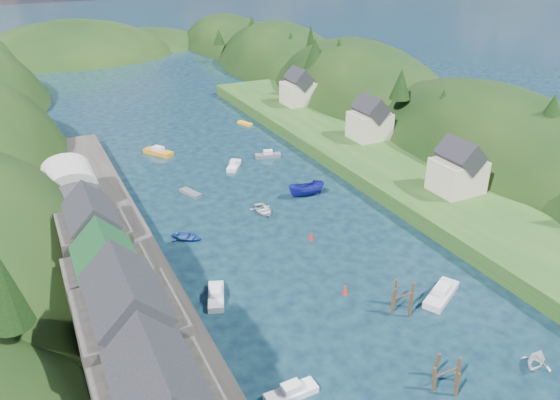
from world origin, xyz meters
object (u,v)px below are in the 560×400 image
piling_cluster_far (402,300)px  channel_buoy_far (311,237)px  piling_cluster_near (446,376)px  channel_buoy_near (345,290)px

piling_cluster_far → channel_buoy_far: bearing=94.4°
piling_cluster_far → piling_cluster_near: bearing=-107.4°
piling_cluster_near → piling_cluster_far: (3.42, 10.92, 0.29)m
channel_buoy_far → piling_cluster_near: bearing=-94.0°
piling_cluster_far → channel_buoy_near: bearing=126.0°
piling_cluster_near → piling_cluster_far: size_ratio=0.88×
piling_cluster_far → channel_buoy_far: (-1.39, 18.15, -0.87)m
piling_cluster_near → channel_buoy_near: (-0.54, 16.37, -0.58)m
piling_cluster_near → channel_buoy_near: size_ratio=3.07×
piling_cluster_near → channel_buoy_far: bearing=86.0°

